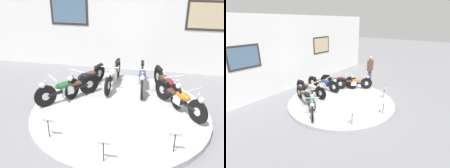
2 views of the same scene
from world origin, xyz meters
The scene contains 13 objects.
ground_plane centered at (0.00, 0.00, 0.00)m, with size 60.00×60.00×0.00m, color slate.
display_platform centered at (0.00, 0.00, 0.07)m, with size 4.68×4.68×0.14m, color #ADADB2.
back_wall centered at (0.00, 3.36, 1.91)m, with size 14.00×0.22×3.81m.
motorcycle_green centered at (-1.54, 0.27, 0.52)m, with size 1.42×1.45×0.79m.
motorcycle_black centered at (-1.21, 0.98, 0.52)m, with size 0.78×1.85×0.78m.
motorcycle_cream centered at (-0.46, 1.42, 0.53)m, with size 0.54×1.99×0.80m.
motorcycle_blue centered at (0.46, 1.42, 0.52)m, with size 0.54×1.97×0.79m.
motorcycle_maroon centered at (1.21, 0.99, 0.54)m, with size 0.81×1.90×0.81m.
motorcycle_orange centered at (1.54, 0.27, 0.52)m, with size 1.27×1.56×0.78m.
info_placard_front_left centered at (-1.37, -1.45, 0.51)m, with size 0.26×0.11×0.51m.
info_placard_front_centre centered at (0.00, -1.99, 0.51)m, with size 0.26×0.11×0.51m.
info_placard_front_right centered at (1.37, -1.45, 0.51)m, with size 0.26×0.11×0.51m.
visitor_standing centered at (3.11, 0.18, 0.94)m, with size 0.36×0.22×1.66m.
Camera 2 is at (-5.82, -4.17, 3.52)m, focal length 28.00 mm.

